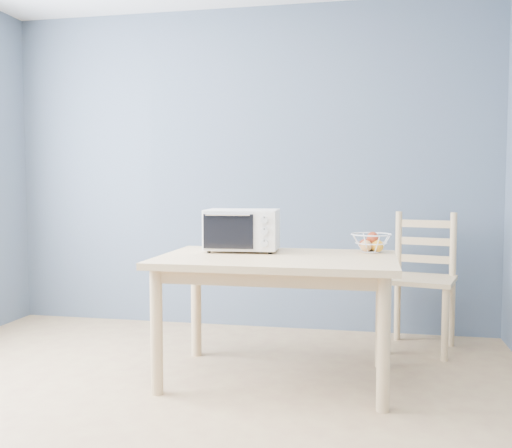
% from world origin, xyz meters
% --- Properties ---
extents(room, '(4.01, 4.51, 2.61)m').
position_xyz_m(room, '(0.00, 0.00, 1.30)').
color(room, tan).
rests_on(room, ground).
extents(dining_table, '(1.40, 0.90, 0.75)m').
position_xyz_m(dining_table, '(0.46, 1.01, 0.65)').
color(dining_table, '#D1B77D').
rests_on(dining_table, ground).
extents(toaster_oven, '(0.47, 0.36, 0.27)m').
position_xyz_m(toaster_oven, '(0.19, 1.21, 0.89)').
color(toaster_oven, white).
rests_on(toaster_oven, dining_table).
extents(fruit_basket, '(0.33, 0.33, 0.13)m').
position_xyz_m(fruit_basket, '(1.01, 1.31, 0.81)').
color(fruit_basket, white).
rests_on(fruit_basket, dining_table).
extents(dining_chair, '(0.55, 0.55, 0.98)m').
position_xyz_m(dining_chair, '(1.37, 1.86, 0.48)').
color(dining_chair, '#D1B77D').
rests_on(dining_chair, ground).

